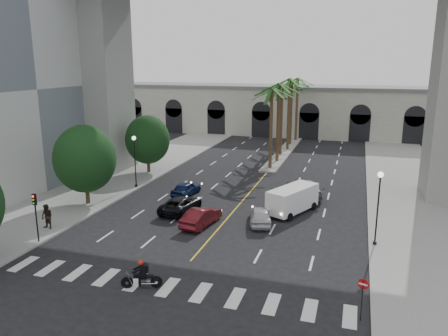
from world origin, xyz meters
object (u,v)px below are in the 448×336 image
lamp_post_right (378,202)px  car_c (181,205)px  motorcycle_rider (143,275)px  pedestrian_b (47,217)px  cargo_van (292,199)px  car_a (260,215)px  car_e (186,188)px  traffic_signal_far (35,210)px  lamp_post_left_far (135,157)px  do_not_enter_sign (363,291)px  car_b (201,217)px  car_d (304,188)px

lamp_post_right → car_c: 16.06m
motorcycle_rider → pedestrian_b: size_ratio=1.18×
motorcycle_rider → cargo_van: (6.17, 15.17, 0.48)m
car_a → car_e: 9.99m
traffic_signal_far → car_e: traffic_signal_far is taller
lamp_post_left_far → car_e: lamp_post_left_far is taller
lamp_post_right → car_e: bearing=157.0°
traffic_signal_far → do_not_enter_sign: (21.80, -3.19, -0.87)m
pedestrian_b → cargo_van: bearing=38.0°
motorcycle_rider → car_e: size_ratio=0.57×
car_a → car_c: size_ratio=0.86×
car_a → pedestrian_b: bearing=8.3°
car_a → traffic_signal_far: bearing=16.7°
car_a → car_c: bearing=-19.5°
car_e → pedestrian_b: pedestrian_b is taller
car_e → do_not_enter_sign: do_not_enter_sign is taller
car_a → car_b: (-4.32, -1.79, 0.01)m
traffic_signal_far → pedestrian_b: size_ratio=1.91×
car_e → do_not_enter_sign: (16.14, -16.94, 0.97)m
car_b → car_e: car_b is taller
lamp_post_right → car_a: 9.15m
pedestrian_b → car_b: bearing=31.4°
car_a → car_e: size_ratio=1.05×
car_a → cargo_van: (2.03, 3.26, 0.54)m
car_c → car_d: car_d is taller
car_a → lamp_post_left_far: bearing=-37.2°
car_a → car_d: car_d is taller
motorcycle_rider → car_a: 12.61m
motorcycle_rider → lamp_post_left_far: bearing=100.0°
car_d → pedestrian_b: size_ratio=2.97×
cargo_van → car_c: bearing=-139.4°
lamp_post_left_far → car_c: lamp_post_left_far is taller
car_c → car_e: bearing=-67.3°
lamp_post_left_far → cargo_van: lamp_post_left_far is taller
lamp_post_right → do_not_enter_sign: 9.86m
car_c → pedestrian_b: 10.60m
lamp_post_right → traffic_signal_far: size_ratio=1.47×
traffic_signal_far → car_c: 11.66m
do_not_enter_sign → car_d: bearing=123.2°
car_b → car_c: bearing=-32.2°
lamp_post_left_far → car_c: bearing=-37.0°
car_e → car_a: bearing=154.2°
lamp_post_right → car_b: (-12.90, 0.15, -2.51)m
car_a → motorcycle_rider: bearing=56.7°
lamp_post_left_far → motorcycle_rider: 20.75m
car_a → car_c: 7.09m
lamp_post_right → lamp_post_left_far: bearing=160.7°
traffic_signal_far → car_e: (5.66, 13.75, -1.84)m
car_a → pedestrian_b: pedestrian_b is taller
lamp_post_left_far → car_a: 15.66m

